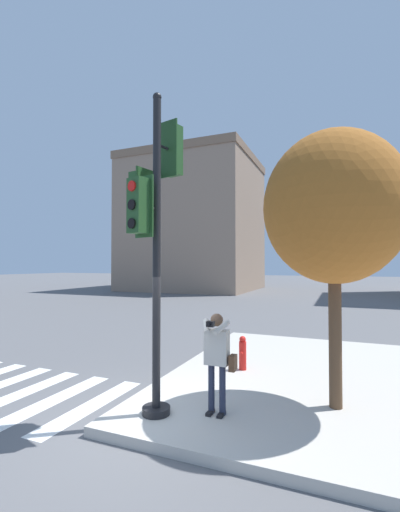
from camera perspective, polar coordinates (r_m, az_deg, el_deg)
The scene contains 7 objects.
ground_plane at distance 6.41m, azimuth -11.75°, elevation -26.43°, with size 160.00×160.00×0.00m, color #5B5B5E.
sidewalk_corner at distance 8.71m, azimuth 24.38°, elevation -18.82°, with size 8.00×8.00×0.18m.
traffic_signal_pole at distance 6.02m, azimuth -7.87°, elevation 6.28°, with size 0.85×1.14×5.52m.
person_photographer at distance 6.06m, azimuth 2.92°, elevation -15.97°, with size 0.58×0.54×1.70m.
street_tree at distance 6.66m, azimuth 21.43°, elevation 7.44°, with size 2.51×2.51×4.95m.
fire_hydrant at distance 8.63m, azimuth 7.12°, elevation -15.75°, with size 0.18×0.24×0.80m.
building_left at distance 37.75m, azimuth -0.96°, elevation 5.31°, with size 13.20×12.29×14.22m.
Camera 1 is at (3.26, -4.81, 2.71)m, focal length 24.00 mm.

